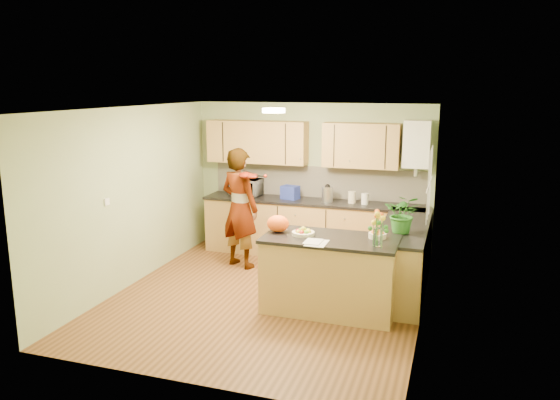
% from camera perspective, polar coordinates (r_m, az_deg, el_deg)
% --- Properties ---
extents(floor, '(4.50, 4.50, 0.00)m').
position_cam_1_polar(floor, '(7.41, -1.38, -10.14)').
color(floor, '#523217').
rests_on(floor, ground).
extents(ceiling, '(4.00, 4.50, 0.02)m').
position_cam_1_polar(ceiling, '(6.87, -1.49, 9.56)').
color(ceiling, white).
rests_on(ceiling, wall_back).
extents(wall_back, '(4.00, 0.02, 2.50)m').
position_cam_1_polar(wall_back, '(9.15, 3.31, 2.26)').
color(wall_back, '#91A374').
rests_on(wall_back, floor).
extents(wall_front, '(4.00, 0.02, 2.50)m').
position_cam_1_polar(wall_front, '(5.05, -10.08, -5.98)').
color(wall_front, '#91A374').
rests_on(wall_front, floor).
extents(wall_left, '(0.02, 4.50, 2.50)m').
position_cam_1_polar(wall_left, '(7.92, -15.19, 0.34)').
color(wall_left, '#91A374').
rests_on(wall_left, floor).
extents(wall_right, '(0.02, 4.50, 2.50)m').
position_cam_1_polar(wall_right, '(6.65, 15.03, -1.82)').
color(wall_right, '#91A374').
rests_on(wall_right, floor).
extents(back_counter, '(3.64, 0.62, 0.94)m').
position_cam_1_polar(back_counter, '(9.00, 3.37, -2.97)').
color(back_counter, '#B38947').
rests_on(back_counter, floor).
extents(right_counter, '(0.62, 2.24, 0.94)m').
position_cam_1_polar(right_counter, '(7.70, 12.86, -5.87)').
color(right_counter, '#B38947').
rests_on(right_counter, floor).
extents(splashback, '(3.60, 0.02, 0.52)m').
position_cam_1_polar(splashback, '(9.11, 3.89, 1.90)').
color(splashback, beige).
rests_on(splashback, back_counter).
extents(upper_cabinets, '(3.20, 0.34, 0.70)m').
position_cam_1_polar(upper_cabinets, '(8.95, 1.98, 5.94)').
color(upper_cabinets, '#B38947').
rests_on(upper_cabinets, wall_back).
extents(boiler, '(0.40, 0.30, 0.86)m').
position_cam_1_polar(boiler, '(8.62, 14.11, 5.67)').
color(boiler, white).
rests_on(boiler, wall_back).
extents(window_right, '(0.01, 1.30, 1.05)m').
position_cam_1_polar(window_right, '(7.18, 15.39, 1.60)').
color(window_right, white).
rests_on(window_right, wall_right).
extents(light_switch, '(0.02, 0.09, 0.09)m').
position_cam_1_polar(light_switch, '(7.42, -17.64, -0.18)').
color(light_switch, white).
rests_on(light_switch, wall_left).
extents(ceiling_lamp, '(0.30, 0.30, 0.07)m').
position_cam_1_polar(ceiling_lamp, '(7.15, -0.67, 9.35)').
color(ceiling_lamp, '#FFEABF').
rests_on(ceiling_lamp, ceiling).
extents(peninsula_island, '(1.66, 0.85, 0.95)m').
position_cam_1_polar(peninsula_island, '(6.89, 5.24, -7.70)').
color(peninsula_island, '#B38947').
rests_on(peninsula_island, floor).
extents(fruit_dish, '(0.28, 0.28, 0.10)m').
position_cam_1_polar(fruit_dish, '(6.81, 2.45, -3.35)').
color(fruit_dish, beige).
rests_on(fruit_dish, peninsula_island).
extents(orange_bowl, '(0.22, 0.22, 0.13)m').
position_cam_1_polar(orange_bowl, '(6.78, 10.15, -3.50)').
color(orange_bowl, beige).
rests_on(orange_bowl, peninsula_island).
extents(flower_vase, '(0.25, 0.25, 0.46)m').
position_cam_1_polar(flower_vase, '(6.39, 10.26, -2.10)').
color(flower_vase, silver).
rests_on(flower_vase, peninsula_island).
extents(orange_bag, '(0.29, 0.25, 0.22)m').
position_cam_1_polar(orange_bag, '(6.94, -0.22, -2.48)').
color(orange_bag, '#FF5615').
rests_on(orange_bag, peninsula_island).
extents(papers, '(0.24, 0.33, 0.01)m').
position_cam_1_polar(papers, '(6.48, 3.86, -4.49)').
color(papers, silver).
rests_on(papers, peninsula_island).
extents(violinist, '(0.79, 0.66, 1.86)m').
position_cam_1_polar(violinist, '(8.41, -4.23, -0.84)').
color(violinist, '#DDAF87').
rests_on(violinist, floor).
extents(violin, '(0.71, 0.62, 0.18)m').
position_cam_1_polar(violin, '(8.02, -3.57, 2.62)').
color(violin, '#530B05').
rests_on(violin, violinist).
extents(microwave, '(0.53, 0.38, 0.29)m').
position_cam_1_polar(microwave, '(9.27, -3.60, 1.34)').
color(microwave, white).
rests_on(microwave, back_counter).
extents(blue_box, '(0.31, 0.26, 0.22)m').
position_cam_1_polar(blue_box, '(8.98, 1.07, 0.80)').
color(blue_box, navy).
rests_on(blue_box, back_counter).
extents(kettle, '(0.18, 0.18, 0.34)m').
position_cam_1_polar(kettle, '(8.78, 4.98, 0.68)').
color(kettle, silver).
rests_on(kettle, back_counter).
extents(jar_cream, '(0.15, 0.15, 0.19)m').
position_cam_1_polar(jar_cream, '(8.74, 7.52, 0.28)').
color(jar_cream, beige).
rests_on(jar_cream, back_counter).
extents(jar_white, '(0.13, 0.13, 0.17)m').
position_cam_1_polar(jar_white, '(8.68, 8.86, 0.12)').
color(jar_white, white).
rests_on(jar_white, back_counter).
extents(potted_plant, '(0.46, 0.40, 0.50)m').
position_cam_1_polar(potted_plant, '(7.06, 12.77, -1.41)').
color(potted_plant, '#2B7125').
rests_on(potted_plant, right_counter).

